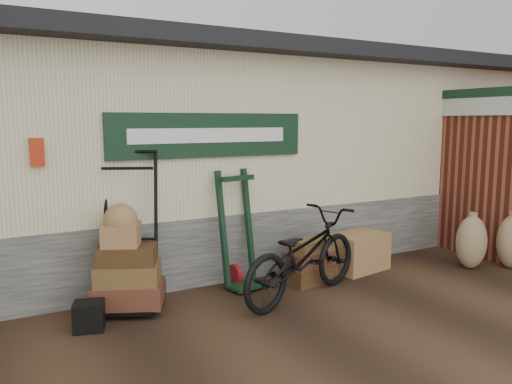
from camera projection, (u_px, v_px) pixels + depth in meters
ground at (269, 305)px, 5.81m from camera, size 80.00×80.00×0.00m
station_building at (183, 153)px, 7.95m from camera, size 14.40×4.10×3.20m
brick_outbuilding at (463, 167)px, 8.90m from camera, size 1.71×4.51×2.62m
porter_trolley at (130, 228)px, 5.67m from camera, size 1.12×1.00×1.83m
green_barrow at (238, 229)px, 6.37m from camera, size 0.62×0.56×1.51m
suitcase_stack at (309, 261)px, 6.60m from camera, size 0.72×0.50×0.59m
wicker_hamper at (358, 252)px, 7.16m from camera, size 0.89×0.66×0.53m
black_trunk at (89, 316)px, 5.10m from camera, size 0.36×0.33×0.30m
bicycle at (303, 250)px, 5.96m from camera, size 1.31×2.16×1.18m
burlap_sack_left at (471, 242)px, 7.22m from camera, size 0.53×0.46×0.78m
burlap_sack_right at (512, 242)px, 7.24m from camera, size 0.58×0.52×0.78m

